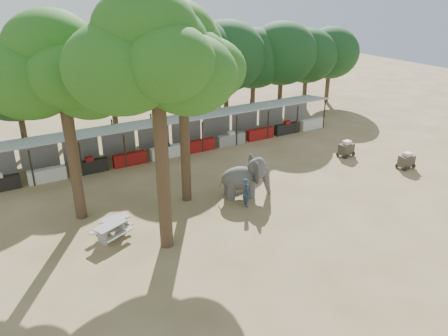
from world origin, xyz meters
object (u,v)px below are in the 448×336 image
yard_tree_left (57,68)px  yard_tree_center (151,56)px  picnic_table_far (116,222)px  cart_back (346,149)px  picnic_table_near (111,230)px  cart_front (406,160)px  yard_tree_back (178,54)px  handler (246,192)px  elephant (246,177)px

yard_tree_left → yard_tree_center: 5.92m
picnic_table_far → cart_back: 18.26m
picnic_table_near → cart_front: size_ratio=1.79×
picnic_table_far → cart_back: cart_back is taller
yard_tree_back → handler: (2.78, -2.65, -7.68)m
elephant → cart_back: 10.25m
picnic_table_far → yard_tree_center: bearing=-63.2°
yard_tree_center → handler: yard_tree_center is taller
elephant → picnic_table_near: bearing=-156.6°
yard_tree_left → picnic_table_near: bearing=-74.2°
picnic_table_near → yard_tree_back: bearing=-0.3°
cart_back → picnic_table_near: bearing=-178.9°
yard_tree_left → elephant: bearing=-14.6°
picnic_table_near → picnic_table_far: bearing=33.7°
yard_tree_center → cart_front: (18.53, 0.49, -8.63)m
yard_tree_back → picnic_table_near: (-5.08, -2.25, -8.00)m
cart_front → yard_tree_left: bearing=168.3°
yard_tree_center → cart_back: yard_tree_center is taller
elephant → picnic_table_far: size_ratio=2.11×
handler → cart_back: 11.19m
handler → cart_back: bearing=-59.1°
elephant → cart_back: size_ratio=2.47×
cart_back → picnic_table_far: bearing=178.9°
yard_tree_left → picnic_table_near: 8.37m
yard_tree_center → picnic_table_far: (-1.60, 2.52, -8.74)m
yard_tree_left → yard_tree_back: 6.09m
cart_front → cart_back: (-1.96, 3.82, 0.02)m
handler → picnic_table_far: bearing=96.6°
yard_tree_left → cart_front: 23.28m
picnic_table_near → elephant: bearing=-19.0°
yard_tree_back → elephant: bearing=-22.9°
picnic_table_near → yard_tree_center: bearing=-64.3°
cart_front → cart_back: 4.29m
yard_tree_back → cart_front: yard_tree_back is taller
handler → picnic_table_far: size_ratio=1.12×
picnic_table_far → cart_front: bearing=-11.4°
picnic_table_near → picnic_table_far: 0.91m
yard_tree_left → yard_tree_back: bearing=-9.5°
yard_tree_back → handler: size_ratio=6.56×
yard_tree_left → picnic_table_near: size_ratio=5.15×
handler → elephant: bearing=-15.5°
picnic_table_near → cart_front: bearing=-27.7°
picnic_table_far → cart_front: (20.13, -2.02, 0.11)m
yard_tree_back → picnic_table_far: yard_tree_back is taller
yard_tree_back → yard_tree_left: bearing=170.5°
picnic_table_far → cart_back: size_ratio=1.17×
yard_tree_center → cart_back: bearing=14.6°
picnic_table_near → yard_tree_left: bearing=81.6°
yard_tree_left → cart_front: (21.53, -4.51, -7.62)m
picnic_table_near → picnic_table_far: size_ratio=1.38×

